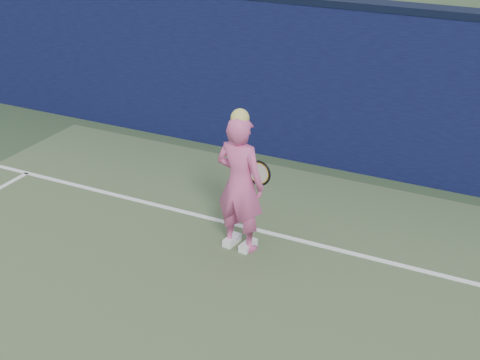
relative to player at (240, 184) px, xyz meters
The scene contains 4 objects.
backstop_wall 3.10m from the player, 73.54° to the left, with size 24.00×0.40×2.50m, color black.
wall_cap 3.50m from the player, 73.54° to the left, with size 24.00×0.42×0.10m, color black.
player is the anchor object (origin of this frame).
racket 0.40m from the player, 83.22° to the left, with size 0.60×0.25×0.34m.
Camera 1 is at (2.34, -2.94, 4.45)m, focal length 50.00 mm.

